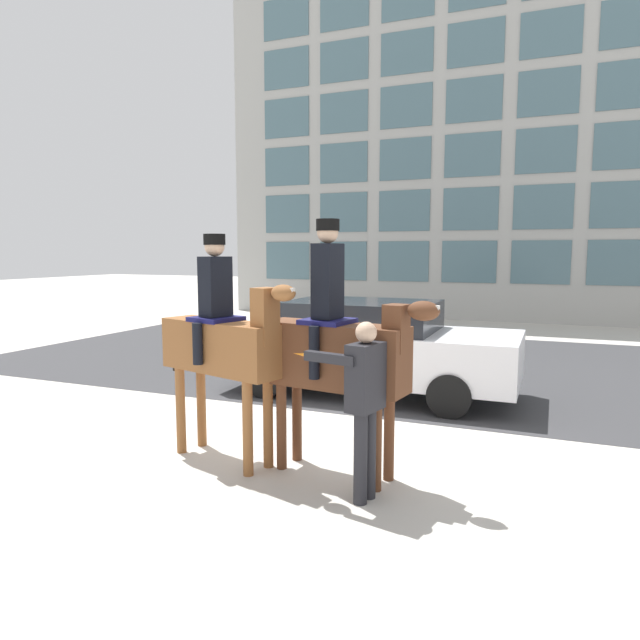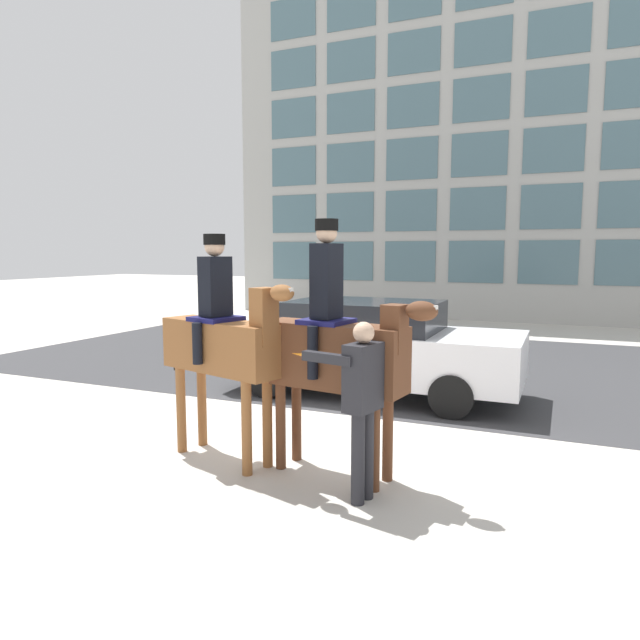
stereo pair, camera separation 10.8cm
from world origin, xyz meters
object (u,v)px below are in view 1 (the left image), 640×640
Objects in this scene: pedestrian_bystander at (364,397)px; mounted_horse_lead at (223,342)px; mounted_horse_companion at (336,349)px; street_car_near_lane at (368,346)px.

mounted_horse_lead is at bearing -0.22° from pedestrian_bystander.
mounted_horse_companion is at bearing 19.79° from mounted_horse_lead.
mounted_horse_lead is 1.48× the size of pedestrian_bystander.
mounted_horse_companion reaches higher than mounted_horse_lead.
mounted_horse_lead is 1.85m from pedestrian_bystander.
pedestrian_bystander is 4.13m from street_car_near_lane.
mounted_horse_companion is 3.57m from street_car_near_lane.
mounted_horse_lead is 0.95× the size of mounted_horse_companion.
mounted_horse_companion reaches higher than street_car_near_lane.
mounted_horse_lead is at bearing -168.07° from mounted_horse_companion.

